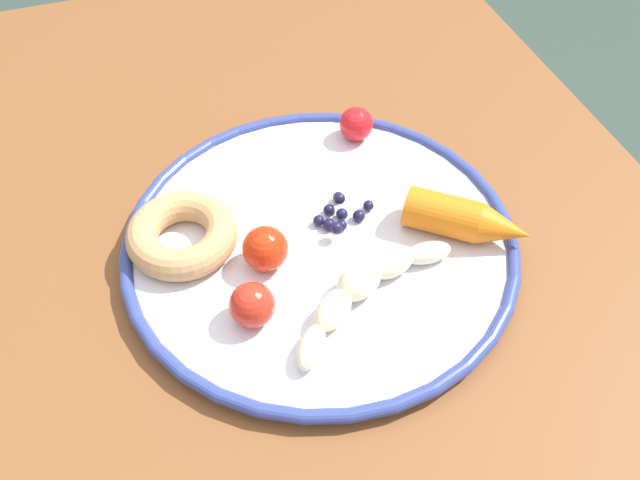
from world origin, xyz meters
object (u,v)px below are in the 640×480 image
object	(u,v)px
banana	(365,287)
tomato_near	(252,305)
dining_table	(287,343)
tomato_far	(265,249)
donut	(182,235)
blueberry_pile	(340,214)
tomato_mid	(356,124)
plate	(320,242)
carrot_orange	(467,220)

from	to	relation	value
banana	tomato_near	world-z (taller)	tomato_near
dining_table	tomato_far	bearing A→B (deg)	23.93
dining_table	donut	bearing A→B (deg)	49.07
donut	tomato_far	size ratio (longest dim) A/B	2.47
blueberry_pile	tomato_far	bearing A→B (deg)	109.99
donut	dining_table	bearing A→B (deg)	-130.93
donut	tomato_mid	distance (m)	0.22
dining_table	tomato_mid	world-z (taller)	tomato_mid
tomato_near	tomato_far	distance (m)	0.06
plate	banana	xyz separation A→B (m)	(-0.07, -0.02, 0.02)
plate	blueberry_pile	size ratio (longest dim) A/B	5.92
carrot_orange	donut	size ratio (longest dim) A/B	1.12
blueberry_pile	tomato_mid	world-z (taller)	tomato_mid
tomato_mid	tomato_near	bearing A→B (deg)	139.46
tomato_mid	tomato_far	bearing A→B (deg)	135.01
dining_table	tomato_mid	xyz separation A→B (m)	(0.15, -0.12, 0.12)
carrot_orange	tomato_far	xyz separation A→B (m)	(0.02, 0.18, 0.00)
banana	blueberry_pile	world-z (taller)	banana
plate	banana	distance (m)	0.07
carrot_orange	tomato_far	distance (m)	0.18
plate	tomato_mid	xyz separation A→B (m)	(0.12, -0.08, 0.02)
banana	carrot_orange	world-z (taller)	carrot_orange
banana	tomato_far	xyz separation A→B (m)	(0.06, 0.07, 0.01)
tomato_mid	tomato_far	distance (m)	0.19
blueberry_pile	banana	bearing A→B (deg)	173.32
plate	blueberry_pile	distance (m)	0.03
plate	tomato_near	distance (m)	0.10
carrot_orange	donut	distance (m)	0.25
dining_table	donut	world-z (taller)	donut
tomato_mid	donut	bearing A→B (deg)	114.35
dining_table	tomato_far	world-z (taller)	tomato_far
banana	tomato_far	world-z (taller)	tomato_far
carrot_orange	donut	xyz separation A→B (m)	(0.07, 0.24, -0.00)
blueberry_pile	donut	bearing A→B (deg)	83.89
tomato_mid	dining_table	bearing A→B (deg)	140.77
donut	tomato_near	bearing A→B (deg)	-158.12
carrot_orange	tomato_mid	distance (m)	0.16
dining_table	carrot_orange	xyz separation A→B (m)	(-0.01, -0.17, 0.12)
tomato_near	dining_table	bearing A→B (deg)	-45.97
blueberry_pile	tomato_mid	distance (m)	0.12
dining_table	tomato_mid	size ratio (longest dim) A/B	31.45
banana	donut	xyz separation A→B (m)	(0.10, 0.13, 0.00)
dining_table	plate	size ratio (longest dim) A/B	3.07
carrot_orange	donut	world-z (taller)	carrot_orange
dining_table	banana	world-z (taller)	banana
banana	carrot_orange	xyz separation A→B (m)	(0.04, -0.11, 0.01)
tomato_near	tomato_far	world-z (taller)	tomato_far
plate	carrot_orange	xyz separation A→B (m)	(-0.03, -0.13, 0.02)
plate	tomato_mid	size ratio (longest dim) A/B	10.24
banana	donut	world-z (taller)	banana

